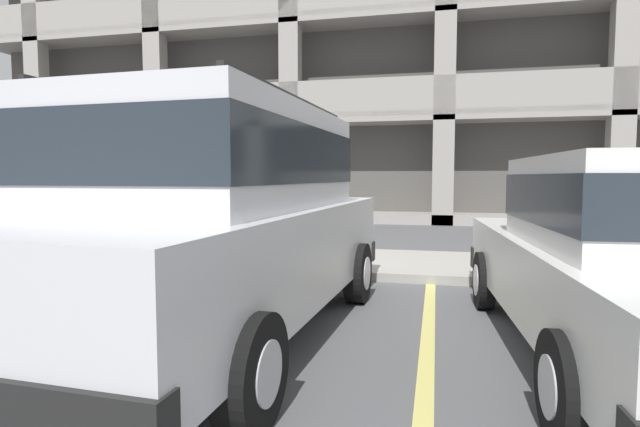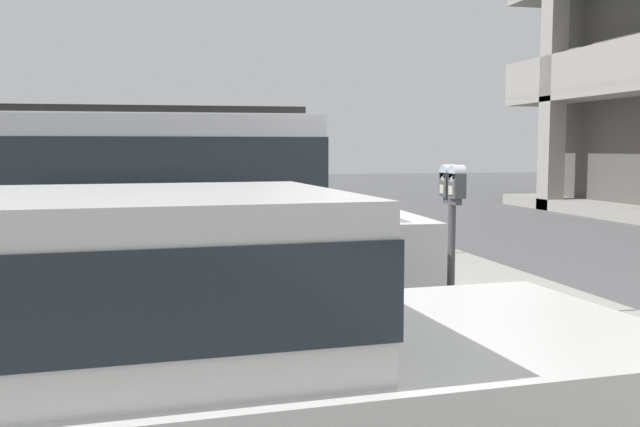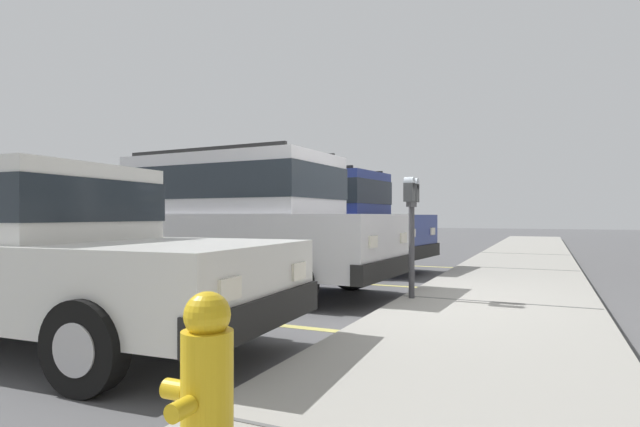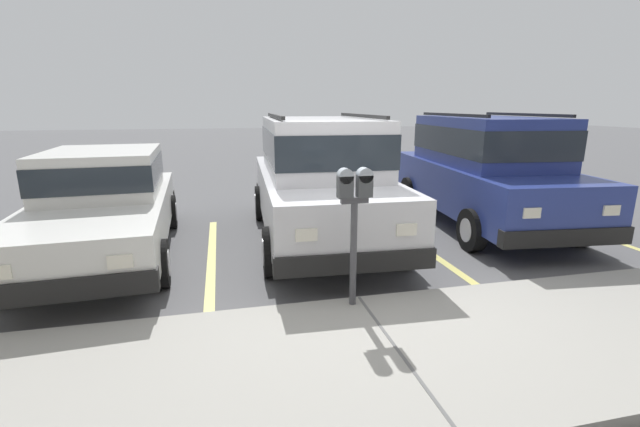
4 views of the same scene
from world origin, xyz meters
name	(u,v)px [view 4 (image 4 of 4)]	position (x,y,z in m)	size (l,w,h in m)	color
ground_plane	(353,303)	(0.00, 0.00, -0.05)	(80.00, 80.00, 0.10)	#565659
sidewalk	(398,357)	(0.00, 1.30, 0.06)	(40.00, 2.20, 0.12)	#9E9B93
parking_stall_lines	(211,267)	(1.61, -1.40, 0.00)	(13.02, 4.80, 0.01)	#DBD16B
silver_suv	(319,174)	(-0.14, -2.35, 1.09)	(2.17, 4.86, 2.03)	silver
red_sedan	(484,166)	(-3.31, -2.61, 1.09)	(2.34, 4.94, 2.03)	navy
dark_hatchback	(105,201)	(3.09, -2.29, 0.82)	(2.02, 4.57, 1.54)	silver
parking_meter_near	(354,205)	(0.12, 0.35, 1.20)	(0.35, 0.12, 1.45)	#47474C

